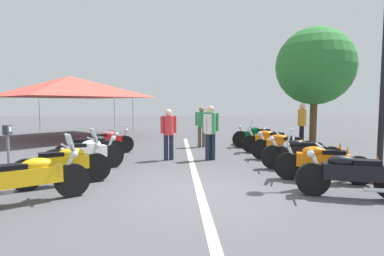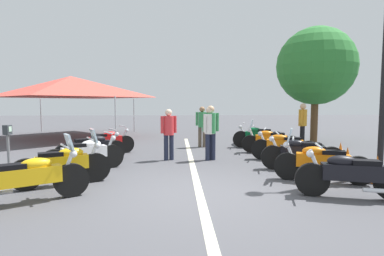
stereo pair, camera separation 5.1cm
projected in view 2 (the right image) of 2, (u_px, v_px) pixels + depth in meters
name	position (u px, v px, depth m)	size (l,w,h in m)	color
ground_plane	(199.00, 193.00, 6.04)	(80.00, 80.00, 0.00)	#4C4C51
lane_centre_stripe	(192.00, 165.00, 8.74)	(13.23, 0.16, 0.01)	beige
motorcycle_left_row_0	(28.00, 178.00, 5.35)	(1.27, 1.92, 1.21)	black
motorcycle_left_row_1	(64.00, 164.00, 6.55)	(1.08, 1.88, 1.22)	black
motorcycle_left_row_2	(85.00, 154.00, 7.96)	(1.28, 1.85, 1.00)	black
motorcycle_left_row_3	(92.00, 147.00, 9.18)	(1.24, 1.88, 0.99)	black
motorcycle_left_row_4	(106.00, 142.00, 10.52)	(1.25, 1.85, 0.99)	black
motorcycle_right_row_0	(351.00, 174.00, 5.66)	(0.87, 1.99, 1.00)	black
motorcycle_right_row_1	(321.00, 162.00, 6.84)	(1.00, 2.02, 1.21)	black
motorcycle_right_row_2	(301.00, 153.00, 8.07)	(0.82, 2.13, 1.00)	black
motorcycle_right_row_3	(284.00, 146.00, 9.44)	(0.96, 1.99, 1.00)	black
motorcycle_right_row_4	(270.00, 140.00, 10.89)	(0.78, 2.06, 1.21)	black
motorcycle_right_row_5	(258.00, 136.00, 12.12)	(0.82, 2.03, 1.02)	black
parking_meter	(8.00, 142.00, 6.91)	(0.19, 0.14, 1.29)	slate
traffic_cone_0	(347.00, 158.00, 8.22)	(0.36, 0.36, 0.61)	orange
traffic_cone_1	(377.00, 170.00, 6.81)	(0.36, 0.36, 0.61)	orange
traffic_cone_2	(340.00, 153.00, 9.18)	(0.36, 0.36, 0.61)	orange
bystander_0	(211.00, 128.00, 9.48)	(0.32, 0.53, 1.71)	#1E2338
bystander_1	(210.00, 129.00, 9.48)	(0.39, 0.41, 1.68)	#1E2338
bystander_2	(169.00, 130.00, 9.48)	(0.32, 0.50, 1.61)	#1E2338
bystander_3	(202.00, 124.00, 12.33)	(0.32, 0.52, 1.65)	brown
bystander_4	(303.00, 122.00, 12.15)	(0.45, 0.35, 1.78)	black
roadside_tree_0	(316.00, 66.00, 13.86)	(3.53, 3.53, 5.26)	brown
event_tent	(71.00, 87.00, 15.78)	(6.31, 6.31, 3.20)	#E54C3F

